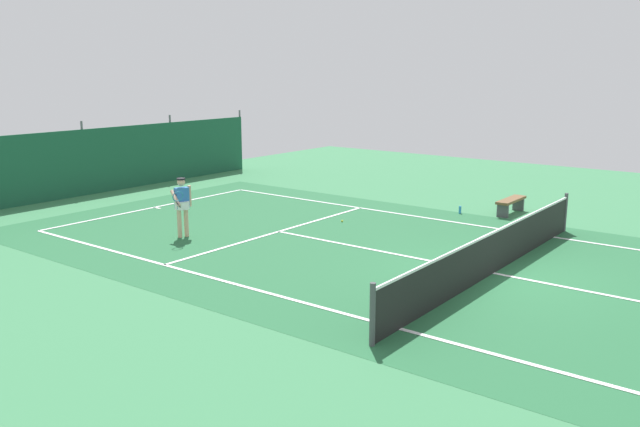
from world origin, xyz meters
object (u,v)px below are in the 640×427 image
tennis_ball_near_player (342,221)px  courtside_bench (511,202)px  tennis_net (494,252)px  water_bottle (460,210)px  tennis_player (182,203)px

tennis_ball_near_player → courtside_bench: size_ratio=0.04×
tennis_net → water_bottle: bearing=32.3°
tennis_ball_near_player → water_bottle: 4.00m
tennis_player → courtside_bench: bearing=162.3°
tennis_player → water_bottle: size_ratio=6.83×
courtside_bench → tennis_player: bearing=144.3°
tennis_net → tennis_ball_near_player: 6.08m
courtside_bench → water_bottle: courtside_bench is taller
tennis_net → tennis_player: bearing=104.1°
water_bottle → tennis_player: bearing=147.6°
courtside_bench → tennis_net: bearing=-161.7°
tennis_ball_near_player → courtside_bench: (4.22, -3.59, 0.34)m
tennis_player → courtside_bench: (8.35, -6.01, -0.59)m
tennis_player → tennis_ball_near_player: size_ratio=24.85×
tennis_player → tennis_ball_near_player: (4.13, -2.41, -0.93)m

